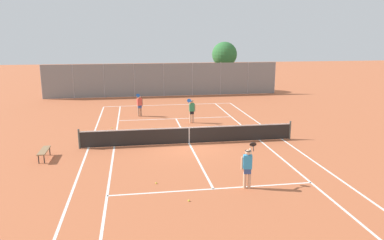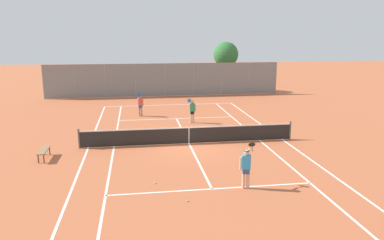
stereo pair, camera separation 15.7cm
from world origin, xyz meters
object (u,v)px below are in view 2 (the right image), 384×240
Objects in this scene: courtside_bench at (44,151)px; player_far_left at (140,104)px; tennis_net at (189,135)px; loose_tennis_ball_1 at (187,201)px; loose_tennis_ball_0 at (127,136)px; loose_tennis_ball_2 at (155,183)px; player_near_side at (246,166)px; player_far_right at (192,110)px; tree_behind_left at (226,55)px; loose_tennis_ball_3 at (112,128)px.

player_far_left is at bearing 62.17° from courtside_bench.
tennis_net is at bearing 11.59° from courtside_bench.
loose_tennis_ball_1 is (1.44, -15.05, -0.89)m from player_far_left.
loose_tennis_ball_0 is 1.00× the size of loose_tennis_ball_2.
player_near_side reaches higher than loose_tennis_ball_0.
player_far_right is 10.58m from courtside_bench.
tennis_net is 7.47m from loose_tennis_ball_1.
loose_tennis_ball_2 is at bearing 164.57° from player_near_side.
loose_tennis_ball_0 is 0.01× the size of tree_behind_left.
loose_tennis_ball_1 is 0.04× the size of courtside_bench.
tennis_net is at bearing 81.30° from loose_tennis_ball_1.
player_near_side is 26.56m from tree_behind_left.
tennis_net is 181.82× the size of loose_tennis_ball_0.
loose_tennis_ball_2 is (-2.21, -5.52, -0.48)m from tennis_net.
loose_tennis_ball_0 is (-4.41, -2.84, -0.89)m from player_far_right.
loose_tennis_ball_0 and loose_tennis_ball_3 have the same top height.
tennis_net is 181.82× the size of loose_tennis_ball_1.
loose_tennis_ball_2 is (-1.08, 1.85, 0.00)m from loose_tennis_ball_1.
player_near_side is at bearing -87.94° from player_far_right.
tennis_net is 6.17m from loose_tennis_ball_3.
loose_tennis_ball_1 is 12.07m from loose_tennis_ball_3.
player_far_left reaches higher than loose_tennis_ball_0.
loose_tennis_ball_1 is (2.35, -9.47, 0.00)m from loose_tennis_ball_0.
player_far_right is at bearing 92.06° from player_near_side.
courtside_bench reaches higher than loose_tennis_ball_1.
loose_tennis_ball_0 is at bearing -147.17° from player_far_right.
loose_tennis_ball_2 is 0.01× the size of tree_behind_left.
loose_tennis_ball_2 is at bearing -109.90° from tree_behind_left.
player_near_side is at bearing -74.57° from player_far_left.
player_near_side reaches higher than tennis_net.
loose_tennis_ball_3 is 0.04× the size of courtside_bench.
loose_tennis_ball_3 is (-5.41, -0.72, -0.89)m from player_far_right.
loose_tennis_ball_0 is 2.35m from loose_tennis_ball_3.
loose_tennis_ball_0 is at bearing 99.48° from loose_tennis_ball_2.
loose_tennis_ball_3 is (-1.91, -3.45, -0.89)m from player_far_left.
loose_tennis_ball_1 is 28.11m from tree_behind_left.
player_near_side reaches higher than loose_tennis_ball_1.
tree_behind_left is at bearing 70.10° from loose_tennis_ball_2.
player_near_side and player_far_left have the same top height.
player_near_side reaches higher than loose_tennis_ball_3.
tennis_net reaches higher than loose_tennis_ball_2.
loose_tennis_ball_3 is (-2.27, 9.74, 0.00)m from loose_tennis_ball_2.
player_far_left is 26.88× the size of loose_tennis_ball_3.
tree_behind_left reaches higher than tennis_net.
loose_tennis_ball_1 is at bearing -160.57° from player_near_side.
loose_tennis_ball_3 is 6.47m from courtside_bench.
player_far_left reaches higher than courtside_bench.
player_far_right reaches higher than loose_tennis_ball_1.
courtside_bench is at bearing 137.11° from loose_tennis_ball_1.
player_far_left is at bearing 61.06° from loose_tennis_ball_3.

